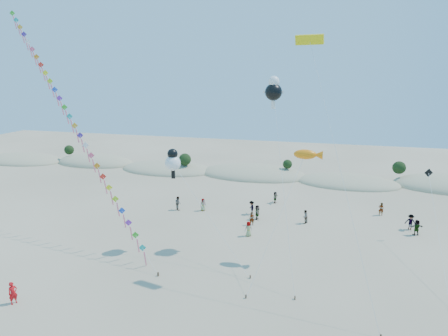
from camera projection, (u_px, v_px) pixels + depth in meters
dune_ridge at (258, 175)px, 65.82m from camera, size 145.30×11.49×5.57m
kite_train at (68, 113)px, 40.68m from camera, size 26.21×15.21×25.48m
fish_kite at (308, 155)px, 34.11m from camera, size 5.32×8.79×10.68m
cartoon_kite_low at (173, 161)px, 36.59m from camera, size 9.48×5.08×10.32m
cartoon_kite_high at (274, 90)px, 36.09m from camera, size 4.55×10.99×17.19m
parafoil_kite at (311, 44)px, 29.98m from camera, size 7.34×9.25×20.46m
dark_kite at (434, 206)px, 36.06m from camera, size 1.43×14.13×7.70m
flyer_foreground at (13, 293)px, 28.93m from camera, size 0.67×0.79×1.82m
beachgoers at (293, 213)px, 45.60m from camera, size 29.87×12.84×1.85m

